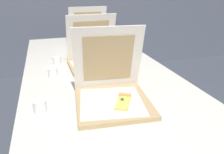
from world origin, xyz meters
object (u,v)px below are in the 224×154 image
(pizza_box_back, at_px, (91,42))
(cup_white_near_left, at_px, (40,106))
(cup_white_mid, at_px, (53,72))
(cup_white_far, at_px, (57,60))
(pizza_box_middle, at_px, (95,60))
(table, at_px, (101,81))
(pizza_box_front, at_px, (112,92))

(pizza_box_back, bearing_deg, cup_white_near_left, -115.50)
(cup_white_mid, bearing_deg, cup_white_far, 79.89)
(pizza_box_middle, height_order, cup_white_near_left, pizza_box_middle)
(table, distance_m, cup_white_near_left, 0.52)
(cup_white_near_left, bearing_deg, cup_white_far, 79.27)
(table, relative_size, cup_white_mid, 39.56)
(table, xyz_separation_m, pizza_box_front, (-0.03, -0.36, 0.10))
(pizza_box_front, bearing_deg, pizza_box_back, 89.89)
(pizza_box_middle, bearing_deg, pizza_box_front, -95.51)
(pizza_box_front, xyz_separation_m, pizza_box_middle, (0.04, 0.53, 0.00))
(table, bearing_deg, cup_white_near_left, -138.23)
(table, height_order, pizza_box_middle, pizza_box_middle)
(pizza_box_middle, relative_size, cup_white_near_left, 6.05)
(table, xyz_separation_m, pizza_box_middle, (0.00, 0.17, 0.10))
(cup_white_mid, height_order, cup_white_near_left, same)
(table, distance_m, cup_white_mid, 0.32)
(pizza_box_back, xyz_separation_m, cup_white_mid, (-0.39, -0.61, -0.03))
(pizza_box_front, bearing_deg, table, 90.89)
(pizza_box_middle, height_order, cup_white_mid, pizza_box_middle)
(table, distance_m, pizza_box_middle, 0.20)
(cup_white_mid, bearing_deg, table, -14.60)
(pizza_box_front, relative_size, cup_white_mid, 6.50)
(pizza_box_middle, distance_m, cup_white_far, 0.30)
(pizza_box_back, bearing_deg, cup_white_mid, -123.31)
(pizza_box_back, distance_m, cup_white_mid, 0.72)
(cup_white_near_left, bearing_deg, cup_white_mid, 78.92)
(table, height_order, pizza_box_front, pizza_box_front)
(cup_white_near_left, bearing_deg, pizza_box_back, 65.63)
(pizza_box_back, bearing_deg, pizza_box_front, -97.64)
(pizza_box_middle, height_order, cup_white_far, pizza_box_middle)
(pizza_box_middle, relative_size, cup_white_mid, 6.05)
(table, relative_size, cup_white_far, 39.56)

